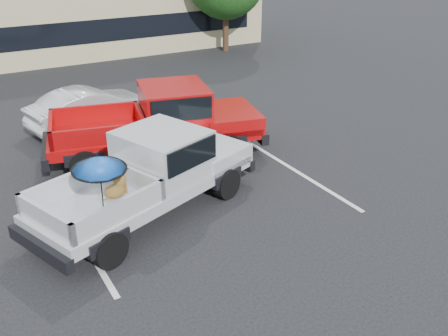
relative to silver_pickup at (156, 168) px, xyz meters
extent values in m
plane|color=black|center=(1.06, -2.10, -1.05)|extent=(90.00, 90.00, 0.00)
cube|color=silver|center=(-1.94, -0.10, -1.05)|extent=(0.12, 5.00, 0.01)
cube|color=silver|center=(4.06, -0.10, -1.05)|extent=(0.12, 5.00, 0.01)
cube|color=black|center=(3.06, 14.92, 0.45)|extent=(18.00, 0.08, 1.10)
cylinder|color=#332114|center=(10.06, 13.90, 0.31)|extent=(0.32, 0.32, 2.73)
cylinder|color=#332114|center=(7.06, 21.90, 0.38)|extent=(0.32, 0.32, 2.86)
cylinder|color=black|center=(-1.72, -1.61, -0.67)|extent=(0.81, 0.53, 0.76)
cylinder|color=black|center=(-2.35, 0.12, -0.67)|extent=(0.81, 0.53, 0.76)
cylinder|color=black|center=(1.66, -0.36, -0.67)|extent=(0.81, 0.53, 0.76)
cylinder|color=black|center=(1.03, 1.36, -0.67)|extent=(0.81, 0.53, 0.76)
cube|color=silver|center=(-0.30, -0.10, -0.38)|extent=(5.72, 3.66, 0.28)
cube|color=silver|center=(1.58, 0.59, -0.17)|extent=(2.07, 2.32, 0.46)
cube|color=black|center=(2.28, 0.85, -0.55)|extent=(0.86, 1.91, 0.30)
cube|color=black|center=(-2.88, -1.05, -0.55)|extent=(0.85, 1.90, 0.28)
cube|color=silver|center=(0.22, 0.09, 0.30)|extent=(2.18, 2.30, 1.05)
cube|color=black|center=(0.22, 0.09, 0.50)|extent=(2.08, 2.34, 0.55)
cube|color=black|center=(-1.66, -0.60, -0.32)|extent=(2.79, 2.52, 0.10)
cube|color=silver|center=(-1.96, 0.21, -0.02)|extent=(2.19, 0.89, 0.50)
cube|color=silver|center=(-1.36, -1.42, -0.02)|extent=(2.19, 0.89, 0.50)
cube|color=silver|center=(-2.69, -0.98, -0.02)|extent=(0.73, 1.76, 0.50)
cube|color=silver|center=(-0.63, -0.22, -0.02)|extent=(0.73, 1.76, 0.50)
ellipsoid|color=brown|center=(-1.12, -0.37, -0.12)|extent=(0.55, 0.51, 0.30)
cylinder|color=brown|center=(-0.87, -0.36, -0.16)|extent=(0.07, 0.07, 0.23)
cylinder|color=brown|center=(-0.92, -0.22, -0.16)|extent=(0.07, 0.07, 0.23)
ellipsoid|color=brown|center=(-0.97, -0.32, 0.07)|extent=(0.36, 0.34, 0.41)
cylinder|color=red|center=(-0.96, -0.31, 0.20)|extent=(0.20, 0.20, 0.04)
sphere|color=brown|center=(-0.89, -0.29, 0.29)|extent=(0.22, 0.22, 0.22)
cone|color=black|center=(-0.78, -0.25, 0.27)|extent=(0.18, 0.15, 0.10)
cone|color=black|center=(-0.89, -0.35, 0.40)|extent=(0.08, 0.08, 0.11)
cone|color=black|center=(-0.93, -0.24, 0.40)|extent=(0.08, 0.08, 0.11)
cylinder|color=brown|center=(-1.28, -0.43, -0.22)|extent=(0.27, 0.05, 0.09)
cylinder|color=black|center=(-1.50, -0.78, 0.25)|extent=(0.02, 0.10, 1.05)
cone|color=blue|center=(-1.50, -0.78, 0.80)|extent=(1.10, 1.12, 0.36)
cylinder|color=black|center=(-1.50, -0.78, 0.96)|extent=(0.02, 0.02, 0.10)
cylinder|color=black|center=(-1.50, -0.78, 0.67)|extent=(1.10, 1.10, 0.09)
cylinder|color=black|center=(-1.02, 2.35, -0.64)|extent=(0.88, 0.49, 0.83)
cylinder|color=black|center=(-0.54, 4.30, -0.64)|extent=(0.88, 0.49, 0.83)
cylinder|color=black|center=(2.79, 1.42, -0.64)|extent=(0.88, 0.49, 0.83)
cylinder|color=black|center=(3.26, 3.36, -0.64)|extent=(0.88, 0.49, 0.83)
cube|color=#A5090B|center=(1.18, 2.85, -0.32)|extent=(6.20, 3.43, 0.30)
cube|color=#A5090B|center=(3.29, 2.33, -0.09)|extent=(2.08, 2.42, 0.50)
cube|color=black|center=(4.08, 2.13, -0.51)|extent=(0.72, 2.12, 0.33)
cube|color=black|center=(-1.73, 3.56, -0.51)|extent=(0.70, 2.12, 0.30)
cube|color=#A5090B|center=(1.76, 2.70, 0.42)|extent=(2.22, 2.37, 1.14)
cube|color=black|center=(1.76, 2.70, 0.64)|extent=(2.09, 2.44, 0.60)
cube|color=black|center=(-0.36, 3.22, -0.26)|extent=(2.91, 2.54, 0.11)
cube|color=#A5090B|center=(-0.13, 4.14, 0.07)|extent=(2.46, 0.70, 0.54)
cube|color=#A5090B|center=(-0.58, 2.30, 0.07)|extent=(2.46, 0.70, 0.54)
cube|color=#A5090B|center=(-1.52, 3.51, 0.07)|extent=(0.58, 1.97, 0.54)
cube|color=#A5090B|center=(0.81, 2.94, 0.07)|extent=(0.58, 1.97, 0.54)
imported|color=silver|center=(0.26, 6.09, -0.38)|extent=(4.26, 2.28, 1.33)
camera|label=1|loc=(-3.86, -9.64, 4.92)|focal=40.00mm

